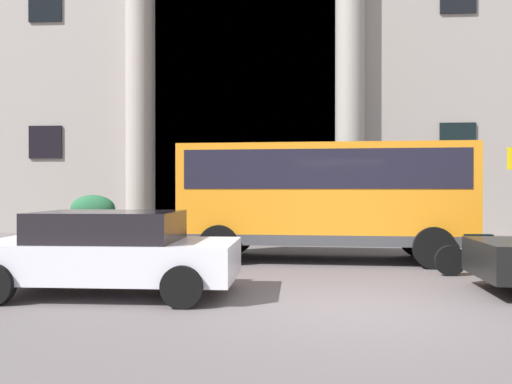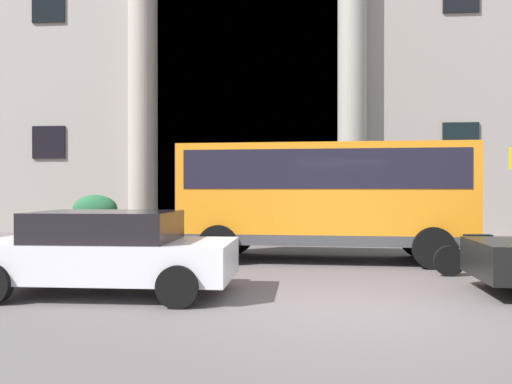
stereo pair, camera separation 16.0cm
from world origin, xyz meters
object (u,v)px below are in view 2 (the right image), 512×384
hedge_planter_west (363,219)px  motorcycle_near_kerb (485,253)px  orange_minibus (324,192)px  hedge_planter_entrance_left (231,218)px  hedge_planter_entrance_right (95,218)px  white_taxi_kerbside (106,251)px  scooter_by_planter (68,251)px

hedge_planter_west → motorcycle_near_kerb: 7.51m
orange_minibus → motorcycle_near_kerb: orange_minibus is taller
hedge_planter_entrance_left → motorcycle_near_kerb: hedge_planter_entrance_left is taller
orange_minibus → hedge_planter_entrance_right: size_ratio=4.29×
orange_minibus → hedge_planter_entrance_right: (-7.44, 4.83, -0.92)m
white_taxi_kerbside → scooter_by_planter: 2.65m
white_taxi_kerbside → motorcycle_near_kerb: (6.76, 2.36, -0.24)m
hedge_planter_entrance_left → white_taxi_kerbside: (-0.91, -9.35, -0.03)m
scooter_by_planter → motorcycle_near_kerb: (8.32, 0.22, 0.00)m
hedge_planter_entrance_right → hedge_planter_west: (8.92, 0.32, -0.01)m
white_taxi_kerbside → scooter_by_planter: bearing=126.5°
orange_minibus → hedge_planter_west: orange_minibus is taller
white_taxi_kerbside → hedge_planter_entrance_left: bearing=84.8°
orange_minibus → hedge_planter_west: 5.43m
orange_minibus → hedge_planter_west: (1.48, 5.15, -0.92)m
hedge_planter_entrance_right → motorcycle_near_kerb: hedge_planter_entrance_right is taller
scooter_by_planter → hedge_planter_entrance_right: bearing=101.7°
hedge_planter_entrance_right → hedge_planter_entrance_left: hedge_planter_entrance_left is taller
motorcycle_near_kerb → white_taxi_kerbside: bearing=-162.5°
orange_minibus → hedge_planter_entrance_left: bearing=124.0°
hedge_planter_entrance_right → orange_minibus: bearing=-33.0°
orange_minibus → hedge_planter_entrance_right: orange_minibus is taller
hedge_planter_west → white_taxi_kerbside: hedge_planter_west is taller
motorcycle_near_kerb → hedge_planter_entrance_left: bearing=128.2°
hedge_planter_west → orange_minibus: bearing=-106.1°
hedge_planter_entrance_left → motorcycle_near_kerb: 9.12m
scooter_by_planter → white_taxi_kerbside: bearing=-58.7°
orange_minibus → scooter_by_planter: 5.94m
motorcycle_near_kerb → orange_minibus: bearing=142.3°
hedge_planter_west → scooter_by_planter: 10.15m
hedge_planter_west → scooter_by_planter: hedge_planter_west is taller
white_taxi_kerbside → scooter_by_planter: size_ratio=2.11×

